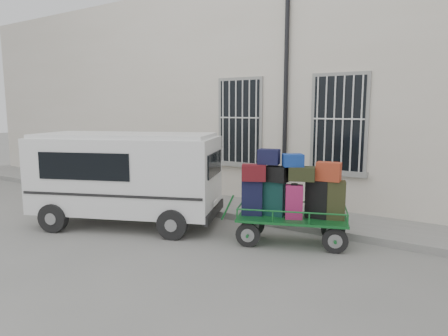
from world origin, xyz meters
The scene contains 5 objects.
ground centered at (0.00, 0.00, 0.00)m, with size 80.00×80.00×0.00m, color slate.
building centered at (0.00, 5.50, 3.00)m, with size 24.00×5.15×6.00m.
sidewalk centered at (0.00, 2.20, 0.07)m, with size 24.00×1.70×0.15m, color gray.
luggage_cart centered at (2.18, 0.55, 0.93)m, with size 2.44×1.59×1.83m.
van centered at (-1.45, -0.21, 1.18)m, with size 4.39×3.11×2.06m.
Camera 1 is at (5.14, -6.40, 2.58)m, focal length 32.00 mm.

